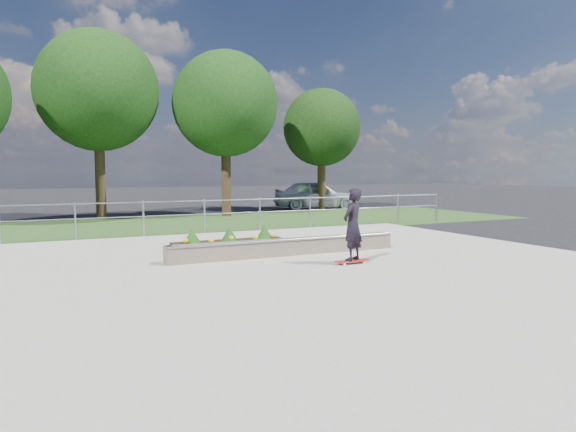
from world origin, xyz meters
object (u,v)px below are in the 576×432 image
(grind_ledge, at_px, (287,247))
(skateboarder, at_px, (353,225))
(planter_bed, at_px, (232,244))
(parked_car, at_px, (316,195))

(grind_ledge, height_order, skateboarder, skateboarder)
(planter_bed, distance_m, parked_car, 15.96)
(skateboarder, xyz_separation_m, parked_car, (7.74, 15.71, -0.13))
(skateboarder, relative_size, parked_car, 0.36)
(parked_car, bearing_deg, grind_ledge, 166.59)
(grind_ledge, xyz_separation_m, skateboarder, (0.79, -1.74, 0.67))
(parked_car, bearing_deg, planter_bed, 161.29)
(grind_ledge, distance_m, skateboarder, 2.03)
(grind_ledge, relative_size, skateboarder, 3.55)
(planter_bed, relative_size, parked_car, 0.64)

